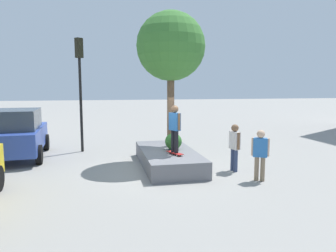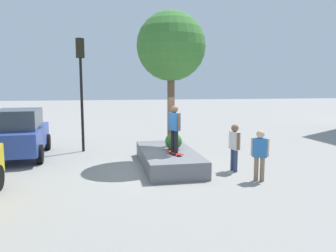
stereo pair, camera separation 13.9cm
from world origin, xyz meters
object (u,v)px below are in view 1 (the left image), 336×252
object	(u,v)px
traffic_light_corner	(80,76)
passerby_with_bag	(235,144)
plaza_tree	(171,47)
planter_ledge	(168,158)
skateboarder	(175,125)
sedan_parked	(18,133)
bystander_watching	(260,152)
skateboard	(175,153)

from	to	relation	value
traffic_light_corner	passerby_with_bag	size ratio (longest dim) A/B	3.06
plaza_tree	passerby_with_bag	distance (m)	4.39
planter_ledge	traffic_light_corner	distance (m)	5.60
skateboarder	planter_ledge	bearing A→B (deg)	5.28
planter_ledge	sedan_parked	size ratio (longest dim) A/B	0.96
passerby_with_bag	bystander_watching	distance (m)	1.26
plaza_tree	passerby_with_bag	bearing A→B (deg)	-137.74
skateboarder	traffic_light_corner	distance (m)	5.59
skateboard	skateboarder	xyz separation A→B (m)	(-0.00, 0.00, 0.95)
planter_ledge	skateboard	world-z (taller)	skateboard
skateboarder	bystander_watching	world-z (taller)	skateboarder
plaza_tree	skateboarder	distance (m)	3.23
bystander_watching	passerby_with_bag	bearing A→B (deg)	14.24
traffic_light_corner	bystander_watching	size ratio (longest dim) A/B	3.14
sedan_parked	passerby_with_bag	distance (m)	8.63
planter_ledge	passerby_with_bag	size ratio (longest dim) A/B	2.61
planter_ledge	sedan_parked	xyz separation A→B (m)	(2.52, 5.70, 0.72)
planter_ledge	passerby_with_bag	bearing A→B (deg)	-119.48
planter_ledge	plaza_tree	distance (m)	4.20
plaza_tree	traffic_light_corner	world-z (taller)	plaza_tree
plaza_tree	passerby_with_bag	size ratio (longest dim) A/B	3.16
planter_ledge	skateboarder	xyz separation A→B (m)	(-0.77, -0.07, 1.30)
passerby_with_bag	skateboarder	bearing A→B (deg)	78.57
planter_ledge	passerby_with_bag	world-z (taller)	passerby_with_bag
traffic_light_corner	planter_ledge	bearing A→B (deg)	-135.72
sedan_parked	passerby_with_bag	world-z (taller)	sedan_parked
plaza_tree	sedan_parked	xyz separation A→B (m)	(1.71, 5.98, -3.39)
skateboarder	sedan_parked	bearing A→B (deg)	60.30
sedan_parked	passerby_with_bag	bearing A→B (deg)	-115.41
plaza_tree	traffic_light_corner	xyz separation A→B (m)	(2.53, 3.54, -1.03)
planter_ledge	passerby_with_bag	xyz separation A→B (m)	(-1.18, -2.09, 0.65)
traffic_light_corner	passerby_with_bag	distance (m)	7.42
skateboard	planter_ledge	bearing A→B (deg)	5.28
skateboard	passerby_with_bag	bearing A→B (deg)	-101.43
skateboard	bystander_watching	size ratio (longest dim) A/B	0.51
planter_ledge	traffic_light_corner	xyz separation A→B (m)	(3.34, 3.26, 3.09)
skateboarder	sedan_parked	world-z (taller)	skateboarder
skateboard	traffic_light_corner	xyz separation A→B (m)	(4.12, 3.33, 2.74)
planter_ledge	traffic_light_corner	size ratio (longest dim) A/B	0.85
sedan_parked	traffic_light_corner	bearing A→B (deg)	-71.42
skateboard	traffic_light_corner	size ratio (longest dim) A/B	0.16
sedan_parked	traffic_light_corner	distance (m)	3.50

